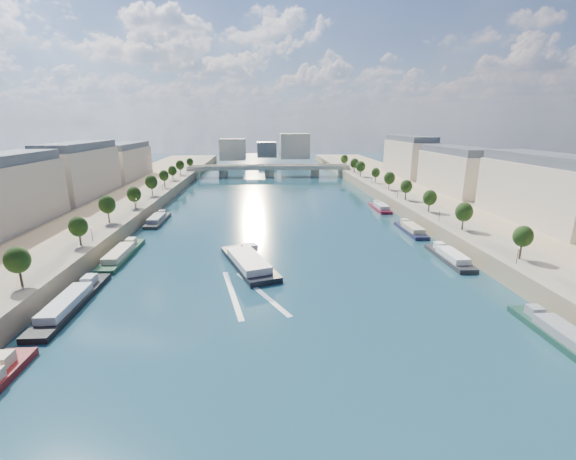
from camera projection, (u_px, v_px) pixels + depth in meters
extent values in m
plane|color=#0C2F38|center=(278.00, 227.00, 139.49)|extent=(700.00, 700.00, 0.00)
cube|color=#9E8460|center=(72.00, 224.00, 133.93)|extent=(44.00, 520.00, 5.00)
cube|color=#9E8460|center=(471.00, 217.00, 143.70)|extent=(44.00, 520.00, 5.00)
cube|color=gray|center=(115.00, 216.00, 134.26)|extent=(14.00, 520.00, 0.10)
cube|color=gray|center=(432.00, 211.00, 141.99)|extent=(14.00, 520.00, 0.10)
cylinder|color=#382B1E|center=(22.00, 274.00, 78.18)|extent=(0.50, 0.50, 3.82)
ellipsoid|color=black|center=(18.00, 257.00, 77.21)|extent=(4.80, 4.80, 5.52)
cylinder|color=#382B1E|center=(76.00, 240.00, 101.23)|extent=(0.50, 0.50, 3.82)
ellipsoid|color=black|center=(74.00, 226.00, 100.26)|extent=(4.80, 4.80, 5.52)
cylinder|color=#382B1E|center=(110.00, 218.00, 124.29)|extent=(0.50, 0.50, 3.82)
ellipsoid|color=black|center=(109.00, 207.00, 123.32)|extent=(4.80, 4.80, 5.52)
cylinder|color=#382B1E|center=(133.00, 203.00, 147.34)|extent=(0.50, 0.50, 3.82)
ellipsoid|color=black|center=(132.00, 194.00, 146.37)|extent=(4.80, 4.80, 5.52)
cylinder|color=#382B1E|center=(150.00, 192.00, 170.39)|extent=(0.50, 0.50, 3.82)
ellipsoid|color=black|center=(150.00, 184.00, 169.42)|extent=(4.80, 4.80, 5.52)
cylinder|color=#382B1E|center=(164.00, 184.00, 193.45)|extent=(0.50, 0.50, 3.82)
ellipsoid|color=black|center=(163.00, 177.00, 192.48)|extent=(4.80, 4.80, 5.52)
cylinder|color=#382B1E|center=(174.00, 177.00, 216.50)|extent=(0.50, 0.50, 3.82)
ellipsoid|color=black|center=(173.00, 171.00, 215.53)|extent=(4.80, 4.80, 5.52)
cylinder|color=#382B1E|center=(182.00, 172.00, 239.55)|extent=(0.50, 0.50, 3.82)
ellipsoid|color=black|center=(182.00, 166.00, 238.58)|extent=(4.80, 4.80, 5.52)
cylinder|color=#382B1E|center=(189.00, 168.00, 262.60)|extent=(0.50, 0.50, 3.82)
ellipsoid|color=black|center=(189.00, 162.00, 261.64)|extent=(4.80, 4.80, 5.52)
cylinder|color=#382B1E|center=(514.00, 249.00, 93.33)|extent=(0.50, 0.50, 3.82)
ellipsoid|color=black|center=(516.00, 235.00, 92.36)|extent=(4.80, 4.80, 5.52)
cylinder|color=#382B1E|center=(464.00, 224.00, 116.38)|extent=(0.50, 0.50, 3.82)
ellipsoid|color=black|center=(465.00, 213.00, 115.41)|extent=(4.80, 4.80, 5.52)
cylinder|color=#382B1E|center=(430.00, 207.00, 139.43)|extent=(0.50, 0.50, 3.82)
ellipsoid|color=black|center=(431.00, 198.00, 138.46)|extent=(4.80, 4.80, 5.52)
cylinder|color=#382B1E|center=(406.00, 195.00, 162.49)|extent=(0.50, 0.50, 3.82)
ellipsoid|color=black|center=(406.00, 187.00, 161.52)|extent=(4.80, 4.80, 5.52)
cylinder|color=#382B1E|center=(388.00, 186.00, 185.54)|extent=(0.50, 0.50, 3.82)
ellipsoid|color=black|center=(388.00, 179.00, 184.57)|extent=(4.80, 4.80, 5.52)
cylinder|color=#382B1E|center=(374.00, 179.00, 208.59)|extent=(0.50, 0.50, 3.82)
ellipsoid|color=black|center=(374.00, 173.00, 207.62)|extent=(4.80, 4.80, 5.52)
cylinder|color=#382B1E|center=(362.00, 174.00, 231.64)|extent=(0.50, 0.50, 3.82)
ellipsoid|color=black|center=(363.00, 168.00, 230.68)|extent=(4.80, 4.80, 5.52)
cylinder|color=#382B1E|center=(353.00, 169.00, 254.70)|extent=(0.50, 0.50, 3.82)
ellipsoid|color=black|center=(353.00, 163.00, 253.73)|extent=(4.80, 4.80, 5.52)
cylinder|color=#382B1E|center=(345.00, 165.00, 277.75)|extent=(0.50, 0.50, 3.82)
ellipsoid|color=black|center=(345.00, 160.00, 276.78)|extent=(4.80, 4.80, 5.52)
cylinder|color=black|center=(92.00, 235.00, 105.22)|extent=(0.14, 0.14, 4.00)
sphere|color=#FFE5B2|center=(91.00, 227.00, 104.66)|extent=(0.36, 0.36, 0.36)
cylinder|color=black|center=(137.00, 205.00, 143.64)|extent=(0.14, 0.14, 4.00)
sphere|color=#FFE5B2|center=(136.00, 199.00, 143.08)|extent=(0.36, 0.36, 0.36)
cylinder|color=black|center=(163.00, 187.00, 182.07)|extent=(0.14, 0.14, 4.00)
sphere|color=#FFE5B2|center=(162.00, 183.00, 181.50)|extent=(0.36, 0.36, 0.36)
cylinder|color=black|center=(180.00, 176.00, 220.49)|extent=(0.14, 0.14, 4.00)
sphere|color=#FFE5B2|center=(179.00, 172.00, 219.92)|extent=(0.36, 0.36, 0.36)
cylinder|color=black|center=(517.00, 256.00, 88.33)|extent=(0.14, 0.14, 4.00)
sphere|color=#FFE5B2|center=(519.00, 248.00, 87.76)|extent=(0.36, 0.36, 0.36)
cylinder|color=black|center=(439.00, 216.00, 126.75)|extent=(0.14, 0.14, 4.00)
sphere|color=#FFE5B2|center=(440.00, 209.00, 126.19)|extent=(0.36, 0.36, 0.36)
cylinder|color=black|center=(398.00, 194.00, 165.17)|extent=(0.14, 0.14, 4.00)
sphere|color=#FFE5B2|center=(398.00, 189.00, 164.61)|extent=(0.36, 0.36, 0.36)
cylinder|color=black|center=(372.00, 180.00, 203.60)|extent=(0.14, 0.14, 4.00)
sphere|color=#FFE5B2|center=(372.00, 177.00, 203.03)|extent=(0.36, 0.36, 0.36)
cylinder|color=black|center=(354.00, 171.00, 242.02)|extent=(0.14, 0.14, 4.00)
sphere|color=#FFE5B2|center=(354.00, 168.00, 241.45)|extent=(0.36, 0.36, 0.36)
cube|color=beige|center=(81.00, 173.00, 169.06)|extent=(16.00, 52.00, 20.00)
cube|color=#474C54|center=(77.00, 147.00, 165.93)|extent=(14.72, 50.44, 3.20)
cube|color=beige|center=(125.00, 161.00, 224.77)|extent=(16.00, 52.00, 20.00)
cube|color=#474C54|center=(123.00, 140.00, 221.64)|extent=(14.72, 50.44, 3.20)
cube|color=beige|center=(542.00, 192.00, 124.88)|extent=(16.00, 52.00, 20.00)
cube|color=#474C54|center=(548.00, 155.00, 121.75)|extent=(14.72, 50.44, 3.20)
cube|color=beige|center=(455.00, 170.00, 180.59)|extent=(16.00, 52.00, 20.00)
cube|color=#474C54|center=(458.00, 145.00, 177.46)|extent=(14.72, 50.44, 3.20)
cube|color=beige|center=(409.00, 159.00, 236.30)|extent=(16.00, 52.00, 20.00)
cube|color=#474C54|center=(410.00, 140.00, 233.17)|extent=(14.72, 50.44, 3.20)
cube|color=beige|center=(233.00, 149.00, 335.39)|extent=(22.00, 18.00, 18.00)
cube|color=beige|center=(295.00, 146.00, 348.19)|extent=(26.00, 20.00, 22.00)
cube|color=#474C54|center=(267.00, 150.00, 361.98)|extent=(18.00, 16.00, 14.00)
cube|color=#C1B79E|center=(269.00, 168.00, 267.98)|extent=(112.00, 11.00, 2.20)
cube|color=#C1B79E|center=(269.00, 166.00, 262.77)|extent=(112.00, 0.80, 0.90)
cube|color=#C1B79E|center=(269.00, 165.00, 272.38)|extent=(112.00, 0.80, 0.90)
cylinder|color=#C1B79E|center=(223.00, 173.00, 266.81)|extent=(6.40, 6.40, 5.00)
cylinder|color=#C1B79E|center=(269.00, 173.00, 268.98)|extent=(6.40, 6.40, 5.00)
cylinder|color=#C1B79E|center=(315.00, 173.00, 271.15)|extent=(6.40, 6.40, 5.00)
cube|color=#C1B79E|center=(194.00, 174.00, 265.45)|extent=(6.00, 12.00, 5.00)
cube|color=#C1B79E|center=(343.00, 172.00, 272.50)|extent=(6.00, 12.00, 5.00)
cube|color=black|center=(249.00, 264.00, 101.90)|extent=(16.81, 29.48, 2.03)
cube|color=silver|center=(248.00, 260.00, 99.20)|extent=(12.23, 19.61, 1.82)
cube|color=silver|center=(249.00, 247.00, 109.56)|extent=(4.93, 4.53, 1.80)
cube|color=silver|center=(232.00, 293.00, 85.46)|extent=(6.48, 25.70, 0.04)
cube|color=silver|center=(261.00, 292.00, 85.89)|extent=(12.39, 23.93, 0.04)
cube|color=beige|center=(2.00, 360.00, 58.01)|extent=(2.50, 2.84, 1.80)
cube|color=black|center=(72.00, 304.00, 79.65)|extent=(5.00, 29.24, 1.80)
cube|color=#B6BAC3|center=(66.00, 302.00, 76.94)|extent=(4.10, 16.08, 1.60)
cube|color=#B6BAC3|center=(89.00, 280.00, 87.59)|extent=(2.50, 3.51, 1.80)
cube|color=#1C482C|center=(122.00, 256.00, 108.52)|extent=(5.00, 27.30, 1.80)
cube|color=beige|center=(119.00, 253.00, 105.96)|extent=(4.10, 15.02, 1.60)
cube|color=beige|center=(131.00, 241.00, 115.90)|extent=(2.50, 3.28, 1.80)
cube|color=#292A2C|center=(158.00, 221.00, 146.59)|extent=(5.00, 22.62, 1.80)
cube|color=gray|center=(156.00, 218.00, 144.39)|extent=(4.10, 12.44, 1.60)
cube|color=gray|center=(162.00, 213.00, 152.62)|extent=(2.50, 2.71, 1.80)
cube|color=#173B30|center=(558.00, 337.00, 67.48)|extent=(5.00, 21.18, 1.80)
cube|color=gray|center=(567.00, 334.00, 65.40)|extent=(4.10, 11.65, 1.60)
cube|color=gray|center=(535.00, 311.00, 73.10)|extent=(2.50, 2.54, 1.80)
cube|color=#29292B|center=(449.00, 259.00, 106.25)|extent=(5.00, 21.48, 1.80)
cube|color=white|center=(453.00, 255.00, 104.14)|extent=(4.10, 11.81, 1.60)
cube|color=white|center=(439.00, 245.00, 111.96)|extent=(2.50, 2.58, 1.80)
cube|color=#1A1C3A|center=(411.00, 231.00, 133.33)|extent=(5.00, 20.85, 1.80)
cube|color=beige|center=(413.00, 228.00, 131.27)|extent=(4.10, 11.47, 1.60)
cube|color=beige|center=(405.00, 222.00, 138.85)|extent=(2.50, 2.50, 1.80)
cube|color=maroon|center=(380.00, 209.00, 167.40)|extent=(5.00, 18.83, 1.80)
cube|color=#A8ADB4|center=(381.00, 206.00, 165.50)|extent=(4.10, 10.36, 1.60)
cube|color=#A8ADB4|center=(376.00, 202.00, 172.34)|extent=(2.50, 2.26, 1.80)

